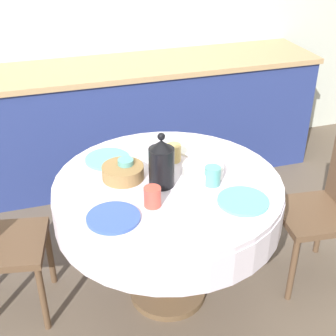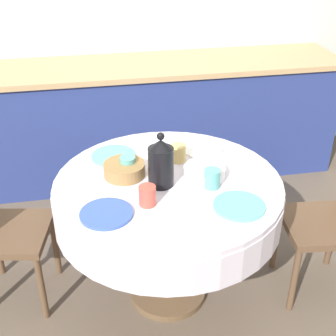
{
  "view_description": "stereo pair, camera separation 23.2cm",
  "coord_description": "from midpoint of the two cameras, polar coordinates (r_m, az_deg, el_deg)",
  "views": [
    {
      "loc": [
        -0.6,
        -1.92,
        2.03
      ],
      "look_at": [
        0.0,
        0.0,
        0.85
      ],
      "focal_mm": 50.0,
      "sensor_mm": 36.0,
      "label": 1
    },
    {
      "loc": [
        -0.37,
        -1.98,
        2.03
      ],
      "look_at": [
        0.0,
        0.0,
        0.85
      ],
      "focal_mm": 50.0,
      "sensor_mm": 36.0,
      "label": 2
    }
  ],
  "objects": [
    {
      "name": "ground_plane",
      "position": [
        2.85,
        -2.41,
        -15.07
      ],
      "size": [
        12.0,
        12.0,
        0.0
      ],
      "primitive_type": "plane",
      "color": "brown"
    },
    {
      "name": "wall_back",
      "position": [
        3.82,
        -10.24,
        18.85
      ],
      "size": [
        7.0,
        0.05,
        2.6
      ],
      "color": "beige",
      "rests_on": "ground_plane"
    },
    {
      "name": "kitchen_counter",
      "position": [
        3.76,
        -8.35,
        5.43
      ],
      "size": [
        3.24,
        0.64,
        0.93
      ],
      "color": "navy",
      "rests_on": "ground_plane"
    },
    {
      "name": "dining_table",
      "position": [
        2.44,
        -2.74,
        -4.34
      ],
      "size": [
        1.17,
        1.17,
        0.77
      ],
      "color": "brown",
      "rests_on": "ground_plane"
    },
    {
      "name": "chair_left",
      "position": [
        2.78,
        16.67,
        -4.2
      ],
      "size": [
        0.44,
        0.44,
        0.92
      ],
      "rotation": [
        0.0,
        0.0,
        1.47
      ],
      "color": "brown",
      "rests_on": "ground_plane"
    },
    {
      "name": "plate_near_left",
      "position": [
        2.13,
        -9.82,
        -6.09
      ],
      "size": [
        0.24,
        0.24,
        0.01
      ],
      "primitive_type": "cylinder",
      "color": "#3856AD",
      "rests_on": "dining_table"
    },
    {
      "name": "cup_near_left",
      "position": [
        2.17,
        -4.99,
        -3.62
      ],
      "size": [
        0.08,
        0.08,
        0.1
      ],
      "primitive_type": "cylinder",
      "color": "#CC4C3D",
      "rests_on": "dining_table"
    },
    {
      "name": "plate_near_right",
      "position": [
        2.22,
        6.2,
        -4.12
      ],
      "size": [
        0.24,
        0.24,
        0.01
      ],
      "primitive_type": "cylinder",
      "color": "#60BCB7",
      "rests_on": "dining_table"
    },
    {
      "name": "cup_near_right",
      "position": [
        2.32,
        2.6,
        -1.05
      ],
      "size": [
        0.08,
        0.08,
        0.1
      ],
      "primitive_type": "cylinder",
      "color": "#5BA39E",
      "rests_on": "dining_table"
    },
    {
      "name": "plate_far_left",
      "position": [
        2.59,
        -9.95,
        1.02
      ],
      "size": [
        0.24,
        0.24,
        0.01
      ],
      "primitive_type": "cylinder",
      "color": "#60BCB7",
      "rests_on": "dining_table"
    },
    {
      "name": "cup_far_left",
      "position": [
        2.41,
        -7.91,
        -0.07
      ],
      "size": [
        0.08,
        0.08,
        0.1
      ],
      "primitive_type": "cylinder",
      "color": "#5BA39E",
      "rests_on": "dining_table"
    },
    {
      "name": "plate_far_right",
      "position": [
        2.68,
        0.73,
        2.57
      ],
      "size": [
        0.24,
        0.24,
        0.01
      ],
      "primitive_type": "cylinder",
      "color": "white",
      "rests_on": "dining_table"
    },
    {
      "name": "cup_far_right",
      "position": [
        2.53,
        -1.93,
        1.82
      ],
      "size": [
        0.08,
        0.08,
        0.1
      ],
      "primitive_type": "cylinder",
      "color": "#DBB766",
      "rests_on": "dining_table"
    },
    {
      "name": "coffee_carafe",
      "position": [
        2.28,
        -3.72,
        0.49
      ],
      "size": [
        0.13,
        0.13,
        0.29
      ],
      "color": "black",
      "rests_on": "dining_table"
    },
    {
      "name": "bread_basket",
      "position": [
        2.4,
        -8.29,
        -0.58
      ],
      "size": [
        0.21,
        0.21,
        0.07
      ],
      "primitive_type": "cylinder",
      "color": "olive",
      "rests_on": "dining_table"
    },
    {
      "name": "fruit_bowl",
      "position": [
        2.4,
        1.52,
        -0.33
      ],
      "size": [
        0.21,
        0.21,
        0.06
      ],
      "primitive_type": "cylinder",
      "color": "silver",
      "rests_on": "dining_table"
    }
  ]
}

